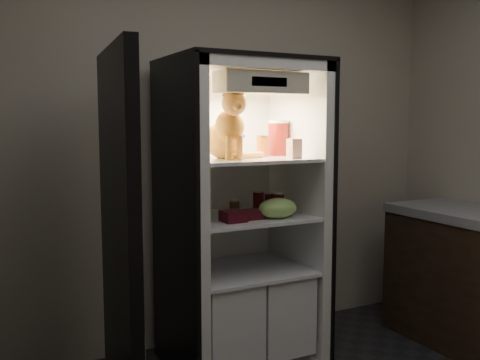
# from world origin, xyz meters

# --- Properties ---
(room_shell) EXTENTS (3.60, 3.60, 3.60)m
(room_shell) POSITION_xyz_m (0.00, 0.00, 1.62)
(room_shell) COLOR white
(room_shell) RESTS_ON floor
(refrigerator) EXTENTS (0.90, 0.72, 1.88)m
(refrigerator) POSITION_xyz_m (0.00, 1.38, 0.79)
(refrigerator) COLOR white
(refrigerator) RESTS_ON floor
(fridge_door) EXTENTS (0.15, 0.87, 1.85)m
(fridge_door) POSITION_xyz_m (-0.85, 0.98, 0.91)
(fridge_door) COLOR black
(fridge_door) RESTS_ON floor
(tabby_cat) EXTENTS (0.35, 0.40, 0.42)m
(tabby_cat) POSITION_xyz_m (-0.13, 1.28, 1.45)
(tabby_cat) COLOR orange
(tabby_cat) RESTS_ON refrigerator
(parmesan_shaker) EXTENTS (0.06, 0.06, 0.16)m
(parmesan_shaker) POSITION_xyz_m (-0.07, 1.37, 1.37)
(parmesan_shaker) COLOR green
(parmesan_shaker) RESTS_ON refrigerator
(mayo_tub) EXTENTS (0.10, 0.10, 0.13)m
(mayo_tub) POSITION_xyz_m (0.04, 1.48, 1.36)
(mayo_tub) COLOR white
(mayo_tub) RESTS_ON refrigerator
(salsa_jar) EXTENTS (0.07, 0.07, 0.13)m
(salsa_jar) POSITION_xyz_m (0.14, 1.35, 1.36)
(salsa_jar) COLOR maroon
(salsa_jar) RESTS_ON refrigerator
(pepper_jar) EXTENTS (0.13, 0.13, 0.22)m
(pepper_jar) POSITION_xyz_m (0.30, 1.42, 1.40)
(pepper_jar) COLOR maroon
(pepper_jar) RESTS_ON refrigerator
(cream_carton) EXTENTS (0.07, 0.07, 0.12)m
(cream_carton) POSITION_xyz_m (0.23, 1.13, 1.35)
(cream_carton) COLOR white
(cream_carton) RESTS_ON refrigerator
(soda_can_a) EXTENTS (0.07, 0.07, 0.13)m
(soda_can_a) POSITION_xyz_m (0.14, 1.39, 1.00)
(soda_can_a) COLOR black
(soda_can_a) RESTS_ON refrigerator
(soda_can_b) EXTENTS (0.06, 0.06, 0.12)m
(soda_can_b) POSITION_xyz_m (0.21, 1.37, 1.00)
(soda_can_b) COLOR black
(soda_can_b) RESTS_ON refrigerator
(soda_can_c) EXTENTS (0.07, 0.07, 0.12)m
(soda_can_c) POSITION_xyz_m (0.24, 1.30, 1.00)
(soda_can_c) COLOR black
(soda_can_c) RESTS_ON refrigerator
(condiment_jar) EXTENTS (0.06, 0.06, 0.09)m
(condiment_jar) POSITION_xyz_m (-0.02, 1.41, 0.98)
(condiment_jar) COLOR #543018
(condiment_jar) RESTS_ON refrigerator
(grape_bag) EXTENTS (0.24, 0.17, 0.12)m
(grape_bag) POSITION_xyz_m (0.13, 1.14, 1.00)
(grape_bag) COLOR #7CB856
(grape_bag) RESTS_ON refrigerator
(berry_box_left) EXTENTS (0.13, 0.13, 0.06)m
(berry_box_left) POSITION_xyz_m (-0.15, 1.16, 0.97)
(berry_box_left) COLOR #530D18
(berry_box_left) RESTS_ON refrigerator
(berry_box_right) EXTENTS (0.11, 0.11, 0.05)m
(berry_box_right) POSITION_xyz_m (-0.01, 1.19, 0.97)
(berry_box_right) COLOR #530D18
(berry_box_right) RESTS_ON refrigerator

